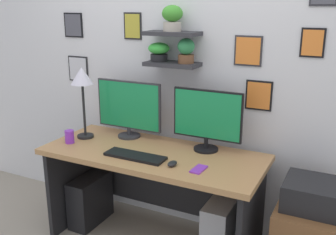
{
  "coord_description": "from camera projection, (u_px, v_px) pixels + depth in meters",
  "views": [
    {
      "loc": [
        1.28,
        -2.3,
        1.78
      ],
      "look_at": [
        0.1,
        0.05,
        1.01
      ],
      "focal_mm": 41.56,
      "sensor_mm": 36.0,
      "label": 1
    }
  ],
  "objects": [
    {
      "name": "pen_cup",
      "position": [
        70.0,
        137.0,
        2.98
      ],
      "size": [
        0.07,
        0.07,
        0.1
      ],
      "primitive_type": "cylinder",
      "color": "purple",
      "rests_on": "desk"
    },
    {
      "name": "monitor_left",
      "position": [
        129.0,
        108.0,
        3.07
      ],
      "size": [
        0.56,
        0.18,
        0.45
      ],
      "color": "#2D2D33",
      "rests_on": "desk"
    },
    {
      "name": "computer_tower_left",
      "position": [
        90.0,
        200.0,
        3.25
      ],
      "size": [
        0.18,
        0.4,
        0.41
      ],
      "primitive_type": "cube",
      "color": "black",
      "rests_on": "ground"
    },
    {
      "name": "computer_tower_right",
      "position": [
        221.0,
        231.0,
        2.74
      ],
      "size": [
        0.18,
        0.4,
        0.48
      ],
      "primitive_type": "cube",
      "color": "#99999E",
      "rests_on": "ground"
    },
    {
      "name": "computer_mouse",
      "position": [
        172.0,
        164.0,
        2.56
      ],
      "size": [
        0.06,
        0.09,
        0.03
      ],
      "primitive_type": "ellipsoid",
      "color": "black",
      "rests_on": "desk"
    },
    {
      "name": "back_wall_assembly",
      "position": [
        179.0,
        61.0,
        3.01
      ],
      "size": [
        4.4,
        0.24,
        2.7
      ],
      "color": "silver",
      "rests_on": "ground"
    },
    {
      "name": "monitor_right",
      "position": [
        207.0,
        118.0,
        2.78
      ],
      "size": [
        0.52,
        0.18,
        0.45
      ],
      "color": "black",
      "rests_on": "desk"
    },
    {
      "name": "desk_lamp",
      "position": [
        82.0,
        82.0,
        2.99
      ],
      "size": [
        0.18,
        0.18,
        0.56
      ],
      "color": "black",
      "rests_on": "desk"
    },
    {
      "name": "keyboard",
      "position": [
        135.0,
        156.0,
        2.7
      ],
      "size": [
        0.44,
        0.14,
        0.02
      ],
      "primitive_type": "cube",
      "color": "black",
      "rests_on": "desk"
    },
    {
      "name": "cell_phone",
      "position": [
        199.0,
        169.0,
        2.5
      ],
      "size": [
        0.08,
        0.14,
        0.01
      ],
      "primitive_type": "cube",
      "rotation": [
        0.0,
        0.0,
        -0.06
      ],
      "color": "purple",
      "rests_on": "desk"
    },
    {
      "name": "printer",
      "position": [
        316.0,
        195.0,
        2.4
      ],
      "size": [
        0.38,
        0.34,
        0.17
      ],
      "primitive_type": "cube",
      "color": "black",
      "rests_on": "drawer_cabinet"
    },
    {
      "name": "desk",
      "position": [
        156.0,
        176.0,
        2.91
      ],
      "size": [
        1.61,
        0.68,
        0.75
      ],
      "color": "tan",
      "rests_on": "ground"
    }
  ]
}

